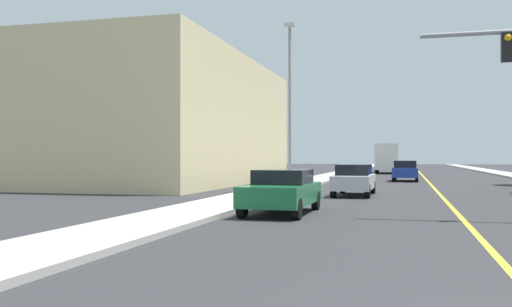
{
  "coord_description": "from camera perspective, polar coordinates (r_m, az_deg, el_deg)",
  "views": [
    {
      "loc": [
        -1.62,
        -5.18,
        1.83
      ],
      "look_at": [
        -9.48,
        24.18,
        2.01
      ],
      "focal_mm": 39.2,
      "sensor_mm": 36.0,
      "label": 1
    }
  ],
  "objects": [
    {
      "name": "lane_marking_center",
      "position": [
        47.24,
        16.96,
        -2.54
      ],
      "size": [
        0.16,
        144.0,
        0.01
      ],
      "primitive_type": "cube",
      "color": "yellow",
      "rests_on": "ground"
    },
    {
      "name": "building_left_near",
      "position": [
        39.86,
        -8.33,
        3.21
      ],
      "size": [
        11.09,
        24.3,
        8.58
      ],
      "primitive_type": "cube",
      "color": "beige",
      "rests_on": "ground"
    },
    {
      "name": "car_blue",
      "position": [
        43.38,
        15.0,
        -1.71
      ],
      "size": [
        1.91,
        4.53,
        1.54
      ],
      "rotation": [
        0.0,
        0.0,
        -0.02
      ],
      "color": "#1E389E",
      "rests_on": "ground"
    },
    {
      "name": "car_white",
      "position": [
        53.51,
        15.07,
        -1.46
      ],
      "size": [
        1.9,
        3.94,
        1.48
      ],
      "rotation": [
        0.0,
        0.0,
        -0.01
      ],
      "color": "white",
      "rests_on": "ground"
    },
    {
      "name": "street_lamp",
      "position": [
        29.19,
        3.46,
        5.71
      ],
      "size": [
        0.56,
        0.28,
        8.65
      ],
      "color": "gray",
      "rests_on": "sidewalk_left"
    },
    {
      "name": "car_green",
      "position": [
        18.07,
        2.67,
        -3.8
      ],
      "size": [
        1.94,
        4.36,
        1.42
      ],
      "rotation": [
        0.0,
        0.0,
        3.13
      ],
      "color": "#196638",
      "rests_on": "ground"
    },
    {
      "name": "car_silver",
      "position": [
        26.78,
        9.99,
        -2.61
      ],
      "size": [
        1.78,
        4.51,
        1.47
      ],
      "rotation": [
        0.0,
        0.0,
        -0.01
      ],
      "color": "#BCBCC1",
      "rests_on": "ground"
    },
    {
      "name": "sidewalk_left",
      "position": [
        47.67,
        7.07,
        -2.44
      ],
      "size": [
        2.52,
        168.0,
        0.15
      ],
      "primitive_type": "cube",
      "color": "#B2ADA3",
      "rests_on": "ground"
    },
    {
      "name": "delivery_truck",
      "position": [
        63.28,
        13.19,
        -0.44
      ],
      "size": [
        2.55,
        8.24,
        3.23
      ],
      "rotation": [
        0.0,
        0.0,
        0.02
      ],
      "color": "#194799",
      "rests_on": "ground"
    },
    {
      "name": "ground",
      "position": [
        47.24,
        16.96,
        -2.54
      ],
      "size": [
        192.0,
        192.0,
        0.0
      ],
      "primitive_type": "plane",
      "color": "#2D2D30"
    }
  ]
}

